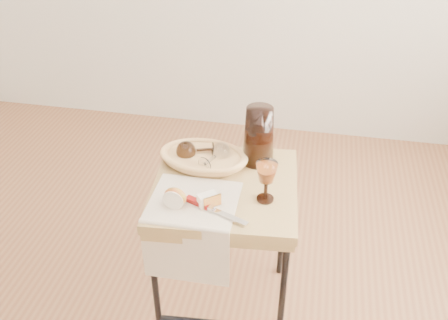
% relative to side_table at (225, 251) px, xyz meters
% --- Properties ---
extents(side_table, '(0.57, 0.57, 0.67)m').
position_rel_side_table_xyz_m(side_table, '(0.00, 0.00, 0.00)').
color(side_table, brown).
rests_on(side_table, floor).
extents(tea_towel, '(0.31, 0.28, 0.01)m').
position_rel_side_table_xyz_m(tea_towel, '(-0.09, -0.12, 0.34)').
color(tea_towel, beige).
rests_on(tea_towel, side_table).
extents(bread_basket, '(0.32, 0.23, 0.05)m').
position_rel_side_table_xyz_m(bread_basket, '(-0.11, 0.12, 0.36)').
color(bread_basket, '#B68443').
rests_on(bread_basket, side_table).
extents(goblet_lying_a, '(0.14, 0.11, 0.08)m').
position_rel_side_table_xyz_m(goblet_lying_a, '(-0.13, 0.13, 0.38)').
color(goblet_lying_a, '#412A19').
rests_on(goblet_lying_a, bread_basket).
extents(goblet_lying_b, '(0.12, 0.14, 0.07)m').
position_rel_side_table_xyz_m(goblet_lying_b, '(-0.06, 0.10, 0.38)').
color(goblet_lying_b, white).
rests_on(goblet_lying_b, bread_basket).
extents(pitcher, '(0.20, 0.27, 0.27)m').
position_rel_side_table_xyz_m(pitcher, '(0.10, 0.17, 0.45)').
color(pitcher, black).
rests_on(pitcher, side_table).
extents(wine_goblet, '(0.09, 0.09, 0.16)m').
position_rel_side_table_xyz_m(wine_goblet, '(0.16, -0.06, 0.41)').
color(wine_goblet, white).
rests_on(wine_goblet, side_table).
extents(apple_half, '(0.08, 0.05, 0.07)m').
position_rel_side_table_xyz_m(apple_half, '(-0.14, -0.16, 0.38)').
color(apple_half, '#B4181B').
rests_on(apple_half, tea_towel).
extents(apple_wedge, '(0.07, 0.07, 0.04)m').
position_rel_side_table_xyz_m(apple_wedge, '(-0.03, -0.13, 0.36)').
color(apple_wedge, white).
rests_on(apple_wedge, tea_towel).
extents(table_knife, '(0.23, 0.11, 0.02)m').
position_rel_side_table_xyz_m(table_knife, '(-0.01, -0.17, 0.35)').
color(table_knife, silver).
rests_on(table_knife, tea_towel).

